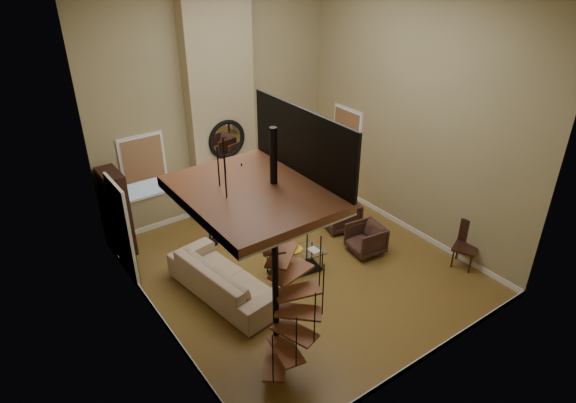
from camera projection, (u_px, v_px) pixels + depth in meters
ground at (299, 268)px, 10.41m from camera, size 6.00×6.50×0.01m
back_wall at (216, 102)px, 11.41m from camera, size 6.00×0.02×5.50m
front_wall at (443, 219)px, 6.76m from camera, size 6.00×0.02×5.50m
left_wall at (143, 189)px, 7.56m from camera, size 0.02×6.50×5.50m
right_wall at (413, 114)px, 10.61m from camera, size 0.02×6.50×5.50m
baseboard_back at (224, 204)px, 12.69m from camera, size 6.00×0.02×0.12m
baseboard_front at (418, 361)px, 8.06m from camera, size 6.00×0.02×0.12m
baseboard_left at (165, 323)px, 8.85m from camera, size 0.02×6.50×0.12m
baseboard_right at (399, 222)px, 11.90m from camera, size 0.02×6.50×0.12m
chimney_breast at (220, 104)px, 11.27m from camera, size 1.60×0.38×5.50m
hearth at (237, 216)px, 12.23m from camera, size 1.50×0.60×0.04m
firebox at (230, 193)px, 12.18m from camera, size 0.95×0.02×0.72m
mantel at (230, 172)px, 11.84m from camera, size 1.70×0.18×0.06m
mirror_frame at (227, 140)px, 11.50m from camera, size 0.94×0.10×0.94m
mirror_disc at (227, 139)px, 11.50m from camera, size 0.80×0.01×0.80m
vase_left at (208, 171)px, 11.51m from camera, size 0.24×0.24×0.25m
vase_right at (250, 160)px, 12.11m from camera, size 0.20×0.20×0.21m
window_back at (144, 167)px, 10.96m from camera, size 1.02×0.06×1.52m
window_right at (347, 136)px, 12.57m from camera, size 0.06×1.02×1.52m
entry_door at (123, 231)px, 9.68m from camera, size 0.10×1.05×2.16m
loft at (258, 188)px, 6.52m from camera, size 1.70×2.20×1.09m
spiral_stair at (276, 270)px, 7.36m from camera, size 1.47×1.47×4.06m
hutch at (117, 212)px, 10.55m from camera, size 0.39×0.83×1.86m
sofa at (224, 277)px, 9.46m from camera, size 1.36×2.64×0.74m
armchair_near at (343, 214)px, 11.66m from camera, size 0.95×0.94×0.71m
armchair_far at (368, 238)px, 10.75m from camera, size 0.80×0.78×0.65m
coffee_table at (295, 260)px, 10.15m from camera, size 1.24×0.75×0.44m
bowl at (294, 250)px, 10.09m from camera, size 0.36×0.36×0.09m
book at (313, 251)px, 10.14m from camera, size 0.19×0.25×0.02m
floor_lamp at (206, 187)px, 10.55m from camera, size 0.41×0.41×1.71m
accent_lamp at (281, 190)px, 12.95m from camera, size 0.14×0.14×0.51m
side_chair at (467, 243)px, 10.29m from camera, size 0.61×0.61×0.99m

